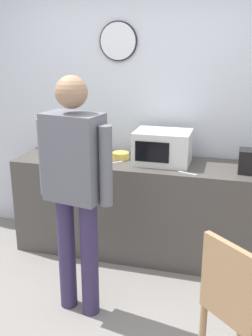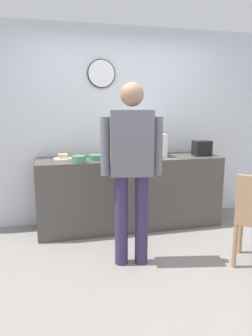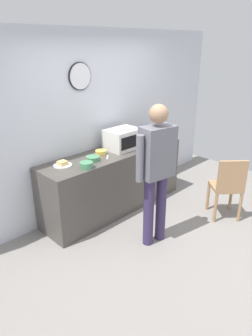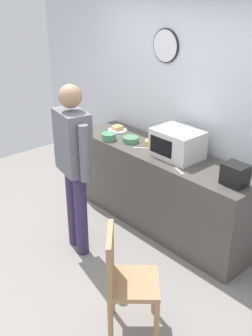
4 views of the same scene
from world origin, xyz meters
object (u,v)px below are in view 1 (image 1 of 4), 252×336
(sandwich_plate, at_px, (60,151))
(person_standing, at_px, (75,181))
(wooden_chair, at_px, (239,304))
(salad_bowl, at_px, (64,158))
(toaster, at_px, (252,161))
(microwave, at_px, (163,147))
(cereal_bowl, at_px, (121,156))
(mixing_bowl, at_px, (93,157))
(spoon_utensil, at_px, (188,173))
(fork_utensil, at_px, (114,163))

(sandwich_plate, relative_size, person_standing, 0.13)
(person_standing, height_order, wooden_chair, person_standing)
(wooden_chair, bearing_deg, salad_bowl, 143.98)
(toaster, xyz_separation_m, wooden_chair, (-0.05, -1.31, -0.50))
(microwave, bearing_deg, salad_bowl, -165.36)
(sandwich_plate, distance_m, cereal_bowl, 0.64)
(mixing_bowl, xyz_separation_m, toaster, (1.42, 0.00, 0.07))
(toaster, distance_m, spoon_utensil, 0.55)
(salad_bowl, bearing_deg, sandwich_plate, 121.34)
(microwave, bearing_deg, fork_utensil, -163.29)
(person_standing, bearing_deg, salad_bowl, 118.61)
(salad_bowl, distance_m, fork_utensil, 0.46)
(wooden_chair, bearing_deg, sandwich_plate, 140.80)
(toaster, bearing_deg, fork_utensil, -177.83)
(fork_utensil, height_order, wooden_chair, wooden_chair)
(mixing_bowl, distance_m, fork_utensil, 0.23)
(cereal_bowl, bearing_deg, microwave, -4.15)
(cereal_bowl, relative_size, person_standing, 0.09)
(person_standing, bearing_deg, fork_utensil, 88.88)
(cereal_bowl, bearing_deg, person_standing, -91.75)
(fork_utensil, xyz_separation_m, wooden_chair, (1.15, -1.26, -0.40))
(spoon_utensil, relative_size, person_standing, 0.10)
(microwave, distance_m, cereal_bowl, 0.42)
(wooden_chair, bearing_deg, microwave, 117.61)
(mixing_bowl, height_order, spoon_utensil, mixing_bowl)
(sandwich_plate, xyz_separation_m, fork_utensil, (0.62, -0.18, -0.02))
(toaster, height_order, fork_utensil, toaster)
(person_standing, bearing_deg, sandwich_plate, 119.34)
(sandwich_plate, height_order, spoon_utensil, sandwich_plate)
(mixing_bowl, bearing_deg, toaster, 0.07)
(fork_utensil, distance_m, person_standing, 0.90)
(spoon_utensil, height_order, person_standing, person_standing)
(toaster, bearing_deg, sandwich_plate, 175.80)
(sandwich_plate, height_order, toaster, toaster)
(salad_bowl, xyz_separation_m, mixing_bowl, (0.23, 0.14, -0.01))
(person_standing, xyz_separation_m, wooden_chair, (1.16, -0.37, -0.53))
(toaster, xyz_separation_m, person_standing, (-1.22, -0.94, 0.03))
(toaster, distance_m, fork_utensil, 1.20)
(salad_bowl, xyz_separation_m, fork_utensil, (0.45, 0.10, -0.04))
(microwave, distance_m, mixing_bowl, 0.66)
(microwave, relative_size, wooden_chair, 0.53)
(toaster, bearing_deg, mixing_bowl, -179.93)
(microwave, relative_size, mixing_bowl, 2.75)
(cereal_bowl, bearing_deg, mixing_bowl, -154.86)
(microwave, height_order, fork_utensil, microwave)
(toaster, xyz_separation_m, spoon_utensil, (-0.52, -0.17, -0.10))
(toaster, distance_m, wooden_chair, 1.40)
(salad_bowl, distance_m, cereal_bowl, 0.53)
(fork_utensil, height_order, person_standing, person_standing)
(microwave, height_order, salad_bowl, microwave)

